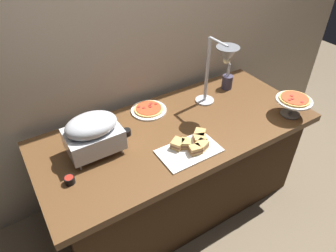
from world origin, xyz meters
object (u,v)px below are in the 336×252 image
sandwich_platter (192,146)px  chafing_dish (93,133)px  sauce_cup_near (70,180)px  utensil_holder (227,82)px  pizza_plate_front (149,109)px  pizza_plate_center (294,101)px  sauce_cup_far (127,132)px  heat_lamp (223,60)px

sandwich_platter → chafing_dish: bearing=150.9°
sauce_cup_near → sandwich_platter: bearing=-9.8°
chafing_dish → utensil_holder: 1.19m
pizza_plate_front → pizza_plate_center: (0.84, -0.57, 0.10)m
pizza_plate_center → sandwich_platter: size_ratio=0.66×
chafing_dish → pizza_plate_front: (0.49, 0.21, -0.14)m
pizza_plate_front → utensil_holder: size_ratio=1.16×
pizza_plate_front → sauce_cup_far: bearing=-147.5°
chafing_dish → pizza_plate_center: chafing_dish is taller
heat_lamp → pizza_plate_front: heat_lamp is taller
heat_lamp → pizza_plate_center: 0.59m
chafing_dish → heat_lamp: heat_lamp is taller
sandwich_platter → pizza_plate_front: bearing=93.0°
pizza_plate_center → pizza_plate_front: bearing=145.6°
chafing_dish → pizza_plate_front: size_ratio=1.25×
sauce_cup_far → chafing_dish: bearing=-167.6°
heat_lamp → sauce_cup_near: 1.19m
chafing_dish → sauce_cup_far: chafing_dish is taller
pizza_plate_center → sauce_cup_near: 1.55m
pizza_plate_center → utensil_holder: size_ratio=1.11×
pizza_plate_front → pizza_plate_center: 1.02m
sandwich_platter → pizza_plate_center: bearing=-5.4°
pizza_plate_front → sauce_cup_near: (-0.70, -0.37, 0.01)m
sauce_cup_far → utensil_holder: size_ratio=0.25×
pizza_plate_center → sauce_cup_far: bearing=159.3°
chafing_dish → pizza_plate_front: bearing=23.6°
pizza_plate_front → sauce_cup_far: size_ratio=4.59×
pizza_plate_center → sauce_cup_near: bearing=172.5°
pizza_plate_front → pizza_plate_center: pizza_plate_center is taller
heat_lamp → sauce_cup_near: bearing=-174.1°
sandwich_platter → sauce_cup_far: size_ratio=6.68×
heat_lamp → pizza_plate_front: (-0.42, 0.26, -0.38)m
sauce_cup_near → sauce_cup_far: size_ratio=1.02×
chafing_dish → pizza_plate_center: size_ratio=1.31×
pizza_plate_center → sandwich_platter: 0.82m
sandwich_platter → sauce_cup_far: bearing=129.9°
pizza_plate_front → utensil_holder: bearing=-4.2°
pizza_plate_front → utensil_holder: utensil_holder is taller
chafing_dish → sauce_cup_near: 0.30m
heat_lamp → pizza_plate_front: bearing=148.9°
pizza_plate_front → sauce_cup_far: sauce_cup_far is taller
sandwich_platter → sauce_cup_near: sandwich_platter is taller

